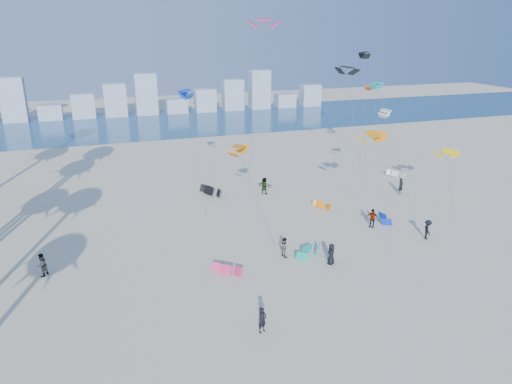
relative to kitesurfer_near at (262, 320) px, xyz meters
name	(u,v)px	position (x,y,z in m)	size (l,w,h in m)	color
ground	(300,376)	(0.62, -4.17, -0.82)	(220.00, 220.00, 0.00)	beige
ocean	(146,124)	(0.62, 67.83, -0.81)	(220.00, 220.00, 0.00)	navy
kitesurfer_near	(262,320)	(0.00, 0.00, 0.00)	(0.59, 0.39, 1.63)	black
kitesurfer_mid	(284,247)	(4.91, 8.68, -0.02)	(0.78, 0.60, 1.60)	gray
kitesurfers_far	(299,216)	(8.53, 14.01, 0.07)	(36.28, 18.11, 1.84)	black
grounded_kites	(295,212)	(9.12, 16.23, -0.39)	(27.87, 20.17, 1.00)	#D8306A
flying_kites	(329,80)	(15.49, 22.92, 11.11)	(28.69, 30.20, 18.70)	orange
distant_skyline	(134,100)	(-0.57, 77.83, 2.27)	(85.00, 3.00, 8.40)	#9EADBF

